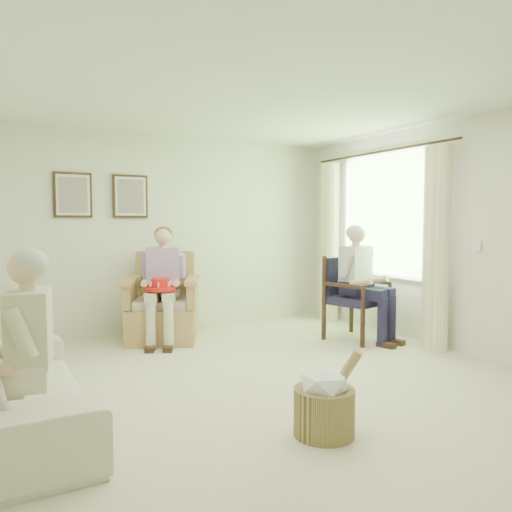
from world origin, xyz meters
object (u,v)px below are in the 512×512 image
wicker_armchair (161,312)px  red_hat (161,286)px  hatbox (324,401)px  person_sofa (23,343)px  person_wicker (165,276)px  wood_armchair (352,294)px  sofa (19,386)px  person_dark (361,274)px

wicker_armchair → red_hat: wicker_armchair is taller
wicker_armchair → red_hat: size_ratio=2.97×
hatbox → person_sofa: bearing=161.4°
wicker_armchair → person_wicker: 0.48m
wood_armchair → person_wicker: size_ratio=0.74×
wicker_armchair → red_hat: (-0.11, -0.32, 0.37)m
wood_armchair → red_hat: (-2.24, 0.73, 0.16)m
sofa → person_sofa: person_sofa is taller
person_wicker → person_sofa: 2.99m
sofa → hatbox: hatbox is taller
wood_armchair → sofa: 3.99m
wood_armchair → person_wicker: person_wicker is taller
wicker_armchair → person_wicker: person_wicker is taller
person_dark → sofa: bearing=176.4°
wicker_armchair → person_sofa: person_sofa is taller
wood_armchair → sofa: size_ratio=0.48×
person_sofa → hatbox: person_sofa is taller
red_hat → person_sofa: bearing=-125.4°
person_sofa → red_hat: bearing=155.9°
wood_armchair → wicker_armchair: bearing=137.5°
sofa → hatbox: 2.13m
wood_armchair → person_sofa: (-3.85, -1.53, 0.17)m
wicker_armchair → hatbox: bearing=-63.0°
wicker_armchair → hatbox: wicker_armchair is taller
wood_armchair → sofa: wood_armchair is taller
sofa → person_dark: bearing=-77.5°
sofa → red_hat: 2.41m
sofa → person_wicker: bearing=-41.7°
person_wicker → hatbox: 3.11m
person_sofa → person_wicker: bearing=156.1°
person_sofa → person_dark: bearing=120.8°
person_sofa → wicker_armchair: bearing=157.6°
person_wicker → person_dark: (2.13, -1.08, 0.01)m
person_sofa → hatbox: size_ratio=2.07×
wood_armchair → person_dark: size_ratio=0.73×
hatbox → wood_armchair: bearing=46.5°
person_sofa → red_hat: 2.78m
wood_armchair → red_hat: wood_armchair is taller
person_dark → person_sofa: size_ratio=1.09×
person_wicker → person_dark: bearing=-1.6°
person_dark → hatbox: (-2.03, -1.98, -0.58)m
person_wicker → wicker_armchair: bearing=115.3°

